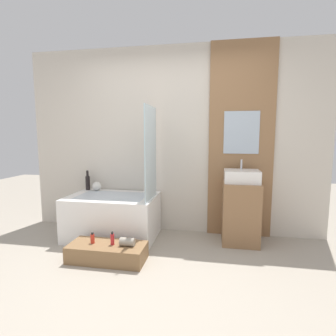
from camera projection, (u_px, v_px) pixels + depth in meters
ground_plane at (143, 291)px, 2.33m from camera, size 12.00×12.00×0.00m
wall_tiled_back at (172, 141)px, 3.71m from camera, size 4.20×0.06×2.60m
wall_wood_accent at (241, 141)px, 3.49m from camera, size 0.85×0.04×2.60m
bathtub at (113, 216)px, 3.54m from camera, size 1.17×0.77×0.57m
glass_shower_screen at (151, 153)px, 3.26m from camera, size 0.01×0.56×1.16m
wooden_step_bench at (107, 252)px, 2.89m from camera, size 0.85×0.36×0.19m
vanity_cabinet at (240, 213)px, 3.36m from camera, size 0.45×0.47×0.78m
sink at (242, 176)px, 3.30m from camera, size 0.43×0.33×0.29m
vase_tall_dark at (88, 182)px, 3.87m from camera, size 0.06×0.06×0.29m
vase_round_light at (97, 186)px, 3.82m from camera, size 0.13×0.13×0.13m
bottle_soap_primary at (93, 238)px, 2.90m from camera, size 0.04×0.04×0.12m
bottle_soap_secondary at (112, 239)px, 2.86m from camera, size 0.04×0.04×0.15m
towel_roll at (127, 242)px, 2.83m from camera, size 0.16×0.09×0.09m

